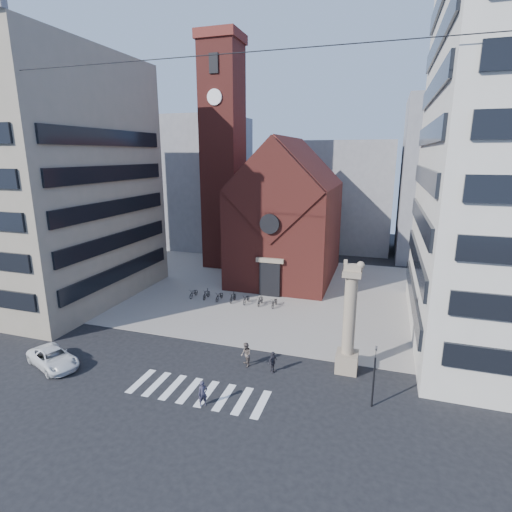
% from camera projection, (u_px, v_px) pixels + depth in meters
% --- Properties ---
extents(ground, '(120.00, 120.00, 0.00)m').
position_uv_depth(ground, '(209.00, 369.00, 30.42)').
color(ground, black).
rests_on(ground, ground).
extents(piazza, '(46.00, 30.00, 0.05)m').
position_uv_depth(piazza, '(274.00, 290.00, 47.93)').
color(piazza, gray).
rests_on(piazza, ground).
extents(zebra_crossing, '(10.20, 3.20, 0.01)m').
position_uv_depth(zebra_crossing, '(198.00, 392.00, 27.49)').
color(zebra_crossing, white).
rests_on(zebra_crossing, ground).
extents(church, '(12.00, 16.65, 18.00)m').
position_uv_depth(church, '(287.00, 217.00, 51.52)').
color(church, maroon).
rests_on(church, ground).
extents(campanile, '(5.50, 5.50, 31.20)m').
position_uv_depth(campanile, '(223.00, 155.00, 55.29)').
color(campanile, maroon).
rests_on(campanile, ground).
extents(building_left, '(18.00, 20.00, 26.00)m').
position_uv_depth(building_left, '(42.00, 182.00, 43.53)').
color(building_left, gray).
rests_on(building_left, ground).
extents(bg_block_left, '(16.00, 14.00, 22.00)m').
position_uv_depth(bg_block_left, '(197.00, 183.00, 70.51)').
color(bg_block_left, gray).
rests_on(bg_block_left, ground).
extents(bg_block_mid, '(14.00, 12.00, 18.00)m').
position_uv_depth(bg_block_mid, '(349.00, 196.00, 67.90)').
color(bg_block_mid, gray).
rests_on(bg_block_mid, ground).
extents(bg_block_right, '(16.00, 14.00, 24.00)m').
position_uv_depth(bg_block_right, '(458.00, 181.00, 59.64)').
color(bg_block_right, gray).
rests_on(bg_block_right, ground).
extents(lion_column, '(1.63, 1.60, 8.68)m').
position_uv_depth(lion_column, '(349.00, 329.00, 29.36)').
color(lion_column, gray).
rests_on(lion_column, ground).
extents(traffic_light, '(0.13, 0.16, 4.30)m').
position_uv_depth(traffic_light, '(374.00, 375.00, 25.37)').
color(traffic_light, black).
rests_on(traffic_light, ground).
extents(white_car, '(5.46, 3.99, 1.38)m').
position_uv_depth(white_car, '(53.00, 358.00, 30.67)').
color(white_car, white).
rests_on(white_car, ground).
extents(pedestrian_0, '(0.75, 0.73, 1.73)m').
position_uv_depth(pedestrian_0, '(203.00, 394.00, 25.83)').
color(pedestrian_0, '#2E2C3D').
rests_on(pedestrian_0, ground).
extents(pedestrian_1, '(1.12, 1.17, 1.91)m').
position_uv_depth(pedestrian_1, '(246.00, 355.00, 30.66)').
color(pedestrian_1, '#5C504A').
rests_on(pedestrian_1, ground).
extents(pedestrian_2, '(0.74, 1.05, 1.66)m').
position_uv_depth(pedestrian_2, '(273.00, 362.00, 29.84)').
color(pedestrian_2, '#2C2A32').
rests_on(pedestrian_2, ground).
extents(scooter_0, '(0.69, 1.90, 0.99)m').
position_uv_depth(scooter_0, '(194.00, 293.00, 45.48)').
color(scooter_0, black).
rests_on(scooter_0, piazza).
extents(scooter_1, '(0.55, 1.84, 1.10)m').
position_uv_depth(scooter_1, '(207.00, 294.00, 45.00)').
color(scooter_1, black).
rests_on(scooter_1, piazza).
extents(scooter_2, '(0.69, 1.90, 0.99)m').
position_uv_depth(scooter_2, '(220.00, 296.00, 44.54)').
color(scooter_2, black).
rests_on(scooter_2, piazza).
extents(scooter_3, '(0.55, 1.84, 1.10)m').
position_uv_depth(scooter_3, '(233.00, 297.00, 44.05)').
color(scooter_3, black).
rests_on(scooter_3, piazza).
extents(scooter_4, '(0.69, 1.90, 0.99)m').
position_uv_depth(scooter_4, '(246.00, 299.00, 43.59)').
color(scooter_4, black).
rests_on(scooter_4, piazza).
extents(scooter_5, '(0.55, 1.84, 1.10)m').
position_uv_depth(scooter_5, '(260.00, 300.00, 43.11)').
color(scooter_5, black).
rests_on(scooter_5, piazza).
extents(scooter_6, '(0.69, 1.90, 0.99)m').
position_uv_depth(scooter_6, '(275.00, 302.00, 42.65)').
color(scooter_6, black).
rests_on(scooter_6, piazza).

